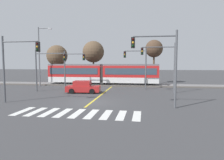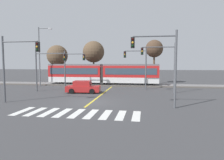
{
  "view_description": "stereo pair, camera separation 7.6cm",
  "coord_description": "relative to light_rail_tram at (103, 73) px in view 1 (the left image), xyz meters",
  "views": [
    {
      "loc": [
        4.68,
        -18.21,
        3.69
      ],
      "look_at": [
        0.99,
        6.75,
        1.6
      ],
      "focal_mm": 32.0,
      "sensor_mm": 36.0,
      "label": 1
    },
    {
      "loc": [
        4.75,
        -18.2,
        3.69
      ],
      "look_at": [
        0.99,
        6.75,
        1.6
      ],
      "focal_mm": 32.0,
      "sensor_mm": 36.0,
      "label": 2
    }
  ],
  "objects": [
    {
      "name": "traffic_light_near_right",
      "position": [
        8.05,
        -16.35,
        2.15
      ],
      "size": [
        3.75,
        0.38,
        6.39
      ],
      "color": "#515459",
      "rests_on": "ground"
    },
    {
      "name": "crosswalk_stripe_2",
      "position": [
        -0.4,
        -19.18,
        -2.04
      ],
      "size": [
        0.6,
        2.81,
        0.01
      ],
      "primitive_type": "cube",
      "rotation": [
        0.0,
        0.0,
        -0.01
      ],
      "color": "silver",
      "rests_on": "ground"
    },
    {
      "name": "crosswalk_stripe_1",
      "position": [
        -1.5,
        -19.16,
        -2.04
      ],
      "size": [
        0.6,
        2.81,
        0.01
      ],
      "primitive_type": "cube",
      "rotation": [
        0.0,
        0.0,
        -0.01
      ],
      "color": "silver",
      "rests_on": "ground"
    },
    {
      "name": "ground_plane",
      "position": [
        1.8,
        -15.0,
        -2.05
      ],
      "size": [
        200.0,
        200.0,
        0.0
      ],
      "primitive_type": "plane",
      "color": "#3D3D3F"
    },
    {
      "name": "traffic_light_far_left",
      "position": [
        -3.87,
        -4.44,
        1.61
      ],
      "size": [
        3.25,
        0.38,
        5.6
      ],
      "color": "#515459",
      "rests_on": "ground"
    },
    {
      "name": "traffic_light_near_left",
      "position": [
        -5.09,
        -16.17,
        2.02
      ],
      "size": [
        3.75,
        0.38,
        6.23
      ],
      "color": "#515459",
      "rests_on": "ground"
    },
    {
      "name": "crosswalk_stripe_4",
      "position": [
        1.8,
        -19.21,
        -2.04
      ],
      "size": [
        0.6,
        2.81,
        0.01
      ],
      "primitive_type": "cube",
      "rotation": [
        0.0,
        0.0,
        -0.01
      ],
      "color": "silver",
      "rests_on": "ground"
    },
    {
      "name": "traffic_light_far_right",
      "position": [
        6.01,
        -4.43,
        1.82
      ],
      "size": [
        3.25,
        0.38,
        5.85
      ],
      "color": "#515459",
      "rests_on": "ground"
    },
    {
      "name": "track_bed",
      "position": [
        1.8,
        0.01,
        -1.96
      ],
      "size": [
        120.0,
        4.0,
        0.18
      ],
      "primitive_type": "cube",
      "color": "#56514C",
      "rests_on": "ground"
    },
    {
      "name": "bare_tree_west",
      "position": [
        -3.06,
        5.93,
        3.95
      ],
      "size": [
        4.28,
        4.28,
        8.16
      ],
      "color": "brown",
      "rests_on": "ground"
    },
    {
      "name": "lane_centre_line",
      "position": [
        1.8,
        -9.6,
        -2.05
      ],
      "size": [
        0.2,
        15.22,
        0.01
      ],
      "primitive_type": "cube",
      "color": "gold",
      "rests_on": "ground"
    },
    {
      "name": "sedan_crossing",
      "position": [
        -0.77,
        -9.08,
        -1.35
      ],
      "size": [
        4.32,
        2.15,
        1.52
      ],
      "color": "#B22323",
      "rests_on": "ground"
    },
    {
      "name": "crosswalk_stripe_5",
      "position": [
        2.9,
        -19.22,
        -2.04
      ],
      "size": [
        0.6,
        2.81,
        0.01
      ],
      "primitive_type": "cube",
      "rotation": [
        0.0,
        0.0,
        -0.01
      ],
      "color": "silver",
      "rests_on": "ground"
    },
    {
      "name": "crosswalk_stripe_3",
      "position": [
        0.7,
        -19.19,
        -2.04
      ],
      "size": [
        0.6,
        2.81,
        0.01
      ],
      "primitive_type": "cube",
      "rotation": [
        0.0,
        0.0,
        -0.01
      ],
      "color": "silver",
      "rests_on": "ground"
    },
    {
      "name": "light_rail_tram",
      "position": [
        0.0,
        0.0,
        0.0
      ],
      "size": [
        18.5,
        2.64,
        3.43
      ],
      "color": "silver",
      "rests_on": "track_bed"
    },
    {
      "name": "bare_tree_east",
      "position": [
        8.7,
        3.94,
        4.26
      ],
      "size": [
        3.16,
        3.16,
        7.96
      ],
      "color": "brown",
      "rests_on": "ground"
    },
    {
      "name": "rail_far",
      "position": [
        1.8,
        0.73,
        -1.82
      ],
      "size": [
        120.0,
        0.08,
        0.1
      ],
      "primitive_type": "cube",
      "color": "#939399",
      "rests_on": "track_bed"
    },
    {
      "name": "bare_tree_far_west",
      "position": [
        -10.15,
        4.62,
        3.2
      ],
      "size": [
        4.11,
        4.11,
        7.32
      ],
      "color": "brown",
      "rests_on": "ground"
    },
    {
      "name": "traffic_light_mid_right",
      "position": [
        9.12,
        -7.57,
        2.07
      ],
      "size": [
        4.25,
        0.38,
        6.25
      ],
      "color": "#515459",
      "rests_on": "ground"
    },
    {
      "name": "traffic_light_mid_left",
      "position": [
        -5.86,
        -8.45,
        1.61
      ],
      "size": [
        4.25,
        0.38,
        5.53
      ],
      "color": "#515459",
      "rests_on": "ground"
    },
    {
      "name": "crosswalk_stripe_8",
      "position": [
        6.2,
        -19.27,
        -2.04
      ],
      "size": [
        0.6,
        2.81,
        0.01
      ],
      "primitive_type": "cube",
      "rotation": [
        0.0,
        0.0,
        -0.01
      ],
      "color": "silver",
      "rests_on": "ground"
    },
    {
      "name": "street_lamp_west",
      "position": [
        -9.8,
        -2.69,
        3.32
      ],
      "size": [
        2.35,
        0.28,
        9.51
      ],
      "color": "slate",
      "rests_on": "ground"
    },
    {
      "name": "crosswalk_stripe_6",
      "position": [
        4.0,
        -19.24,
        -2.04
      ],
      "size": [
        0.6,
        2.81,
        0.01
      ],
      "primitive_type": "cube",
      "rotation": [
        0.0,
        0.0,
        -0.01
      ],
      "color": "silver",
      "rests_on": "ground"
    },
    {
      "name": "rail_near",
      "position": [
        1.8,
        -0.71,
        -1.82
      ],
      "size": [
        120.0,
        0.08,
        0.1
      ],
      "primitive_type": "cube",
      "color": "#939399",
      "rests_on": "track_bed"
    },
    {
      "name": "crosswalk_stripe_7",
      "position": [
        5.1,
        -19.26,
        -2.04
      ],
      "size": [
        0.6,
        2.81,
        0.01
      ],
      "primitive_type": "cube",
      "rotation": [
        0.0,
        0.0,
        -0.01
      ],
      "color": "silver",
      "rests_on": "ground"
    },
    {
      "name": "crosswalk_stripe_0",
      "position": [
        -2.6,
        -19.15,
        -2.04
      ],
      "size": [
        0.6,
        2.81,
        0.01
      ],
      "primitive_type": "cube",
      "rotation": [
        0.0,
        0.0,
        -0.01
      ],
      "color": "silver",
      "rests_on": "ground"
    }
  ]
}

